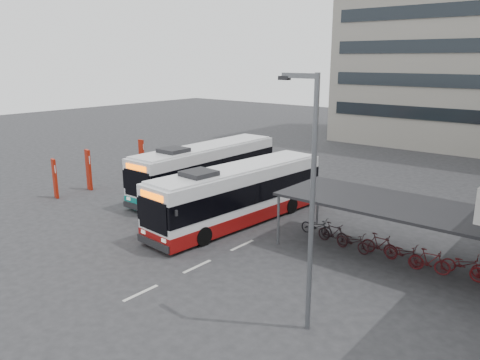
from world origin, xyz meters
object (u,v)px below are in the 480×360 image
Objects in this scene: bus_main at (239,195)px; pedestrian at (180,175)px; bus_teal at (206,169)px; lamp_post at (310,191)px.

pedestrian is (-7.72, 3.03, -0.71)m from bus_main.
bus_teal is at bearing 154.34° from bus_main.
lamp_post is at bearing -36.02° from bus_teal.
bus_main is 10.88m from lamp_post.
bus_main is 6.96× the size of pedestrian.
bus_main is at bearing -30.79° from bus_teal.
bus_teal is (-5.28, 3.06, 0.04)m from bus_main.
bus_teal is 1.40× the size of lamp_post.
lamp_post is at bearing -33.94° from bus_main.
pedestrian is at bearing -179.81° from bus_teal.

